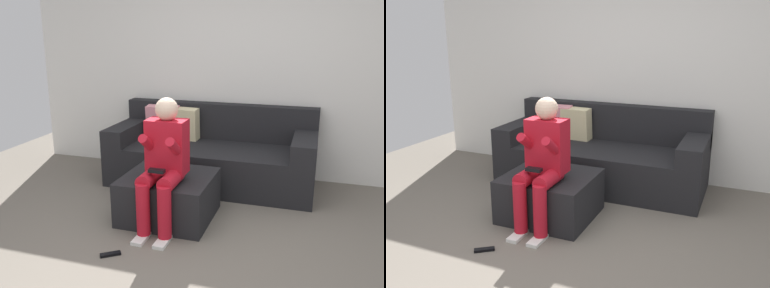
# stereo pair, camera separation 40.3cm
# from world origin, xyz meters

# --- Properties ---
(ground_plane) EXTENTS (7.00, 7.00, 0.00)m
(ground_plane) POSITION_xyz_m (0.00, 0.00, 0.00)
(ground_plane) COLOR #6B6359
(wall_back) EXTENTS (5.39, 0.10, 2.52)m
(wall_back) POSITION_xyz_m (0.00, 2.39, 1.26)
(wall_back) COLOR silver
(wall_back) RESTS_ON ground_plane
(couch_sectional) EXTENTS (2.31, 0.93, 0.88)m
(couch_sectional) POSITION_xyz_m (-0.24, 1.93, 0.32)
(couch_sectional) COLOR black
(couch_sectional) RESTS_ON ground_plane
(ottoman) EXTENTS (0.82, 0.76, 0.42)m
(ottoman) POSITION_xyz_m (-0.37, 0.89, 0.21)
(ottoman) COLOR black
(ottoman) RESTS_ON ground_plane
(person_seated) EXTENTS (0.35, 0.62, 1.17)m
(person_seated) POSITION_xyz_m (-0.35, 0.70, 0.64)
(person_seated) COLOR red
(person_seated) RESTS_ON ground_plane
(remote_near_ottoman) EXTENTS (0.16, 0.13, 0.02)m
(remote_near_ottoman) POSITION_xyz_m (-0.58, 0.10, 0.01)
(remote_near_ottoman) COLOR black
(remote_near_ottoman) RESTS_ON ground_plane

